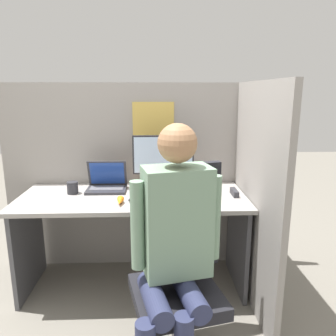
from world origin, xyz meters
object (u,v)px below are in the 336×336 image
object	(u,v)px
laptop	(107,184)
pen_cup	(73,188)
paper_box	(163,185)
carrot_toy	(120,201)
person	(175,240)
office_chair	(180,264)
stapler	(234,192)
monitor	(163,159)

from	to	relation	value
laptop	pen_cup	xyz separation A→B (m)	(-0.25, -0.08, -0.00)
paper_box	carrot_toy	xyz separation A→B (m)	(-0.31, -0.35, -0.01)
pen_cup	person	bearing A→B (deg)	-50.60
laptop	office_chair	bearing A→B (deg)	-56.91
laptop	paper_box	bearing A→B (deg)	-0.01
office_chair	person	world-z (taller)	person
person	pen_cup	distance (m)	1.14
pen_cup	stapler	bearing A→B (deg)	-4.08
person	office_chair	bearing A→B (deg)	76.92
carrot_toy	office_chair	xyz separation A→B (m)	(0.38, -0.45, -0.23)
paper_box	stapler	xyz separation A→B (m)	(0.53, -0.17, -0.01)
laptop	carrot_toy	distance (m)	0.37
stapler	office_chair	xyz separation A→B (m)	(-0.45, -0.63, -0.22)
person	stapler	bearing A→B (deg)	58.35
paper_box	office_chair	size ratio (longest dim) A/B	0.27
carrot_toy	pen_cup	xyz separation A→B (m)	(-0.38, 0.27, 0.02)
monitor	laptop	size ratio (longest dim) A/B	1.56
laptop	stapler	world-z (taller)	laptop
monitor	office_chair	world-z (taller)	monitor
person	carrot_toy	bearing A→B (deg)	119.06
laptop	person	xyz separation A→B (m)	(0.48, -0.96, -0.01)
monitor	person	bearing A→B (deg)	-87.91
monitor	stapler	distance (m)	0.60
laptop	pen_cup	world-z (taller)	laptop
laptop	carrot_toy	world-z (taller)	laptop
monitor	carrot_toy	bearing A→B (deg)	-131.09
person	pen_cup	size ratio (longest dim) A/B	14.77
monitor	carrot_toy	distance (m)	0.52
laptop	person	world-z (taller)	person
monitor	laptop	distance (m)	0.49
monitor	pen_cup	size ratio (longest dim) A/B	5.18
paper_box	laptop	bearing A→B (deg)	179.99
monitor	pen_cup	world-z (taller)	monitor
carrot_toy	laptop	bearing A→B (deg)	111.61
monitor	pen_cup	bearing A→B (deg)	-173.22
carrot_toy	office_chair	size ratio (longest dim) A/B	0.12
paper_box	carrot_toy	world-z (taller)	paper_box
paper_box	monitor	world-z (taller)	monitor
paper_box	person	bearing A→B (deg)	-87.90
stapler	person	size ratio (longest dim) A/B	0.11
paper_box	laptop	world-z (taller)	laptop
laptop	monitor	bearing A→B (deg)	0.33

